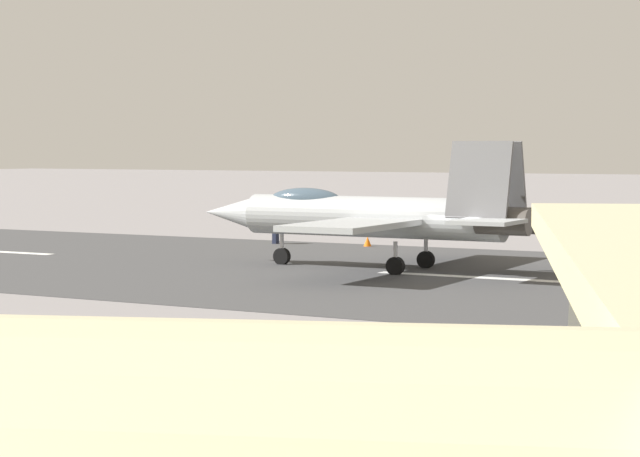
# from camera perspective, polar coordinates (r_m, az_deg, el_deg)

# --- Properties ---
(ground_plane) EXTENTS (400.00, 400.00, 0.00)m
(ground_plane) POSITION_cam_1_polar(r_m,az_deg,el_deg) (49.08, 6.47, -2.31)
(ground_plane) COLOR gray
(runway_strip) EXTENTS (240.00, 26.00, 0.02)m
(runway_strip) POSITION_cam_1_polar(r_m,az_deg,el_deg) (49.08, 6.49, -2.30)
(runway_strip) COLOR #3F3F40
(runway_strip) RESTS_ON ground
(fighter_jet) EXTENTS (16.03, 14.70, 5.56)m
(fighter_jet) POSITION_cam_1_polar(r_m,az_deg,el_deg) (51.43, 2.70, 0.64)
(fighter_jet) COLOR #A5A9AB
(fighter_jet) RESTS_ON ground
(crew_person) EXTENTS (0.32, 0.70, 1.64)m
(crew_person) POSITION_cam_1_polar(r_m,az_deg,el_deg) (65.44, -2.14, -0.03)
(crew_person) COLOR #1E2338
(crew_person) RESTS_ON ground
(marker_cone_mid) EXTENTS (0.44, 0.44, 0.55)m
(marker_cone_mid) POSITION_cam_1_polar(r_m,az_deg,el_deg) (63.71, 2.30, -0.63)
(marker_cone_mid) COLOR orange
(marker_cone_mid) RESTS_ON ground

